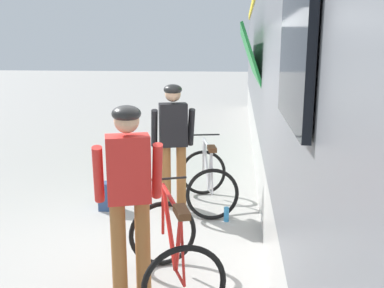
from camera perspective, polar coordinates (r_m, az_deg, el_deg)
The scene contains 8 objects.
ground_plane at distance 4.94m, azimuth -8.10°, elevation -14.31°, with size 80.00×80.00×0.00m, color #A09E99.
train_car at distance 6.38m, azimuth 23.09°, elevation 9.28°, with size 3.32×21.67×3.88m.
cyclist_near_in_red at distance 3.82m, azimuth -8.51°, elevation -5.42°, with size 0.66×0.44×1.76m.
cyclist_far_in_dark at distance 5.94m, azimuth -2.54°, elevation 1.22°, with size 0.66×0.42×1.76m.
bicycle_near_red at distance 4.03m, azimuth -2.65°, elevation -14.34°, with size 1.03×1.25×0.99m.
bicycle_far_silver at distance 6.09m, azimuth 2.10°, elevation -4.82°, with size 0.91×1.19×0.99m.
backpack_on_platform at distance 6.14m, azimuth -11.08°, elevation -6.91°, with size 0.28×0.18×0.40m, color navy.
water_bottle_near_the_bikes at distance 5.69m, azimuth 4.65°, elevation -9.41°, with size 0.07×0.07×0.20m, color #338CCC.
Camera 1 is at (1.16, -4.26, 2.23)m, focal length 39.63 mm.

